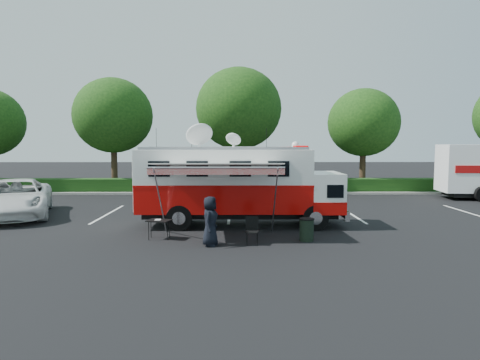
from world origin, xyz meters
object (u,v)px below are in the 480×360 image
object	(u,v)px
trash_bin	(307,230)
white_suv	(16,217)
folding_table	(159,221)
command_truck	(238,184)

from	to	relation	value
trash_bin	white_suv	bearing A→B (deg)	158.56
white_suv	folding_table	xyz separation A→B (m)	(7.65, -4.75, 0.65)
white_suv	folding_table	bearing A→B (deg)	-52.81
white_suv	trash_bin	distance (m)	13.96
command_truck	folding_table	xyz separation A→B (m)	(-2.91, -2.50, -1.11)
white_suv	trash_bin	xyz separation A→B (m)	(12.99, -5.10, 0.41)
white_suv	folding_table	size ratio (longest dim) A/B	6.66
command_truck	white_suv	world-z (taller)	command_truck
command_truck	trash_bin	world-z (taller)	command_truck
command_truck	folding_table	bearing A→B (deg)	-139.25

